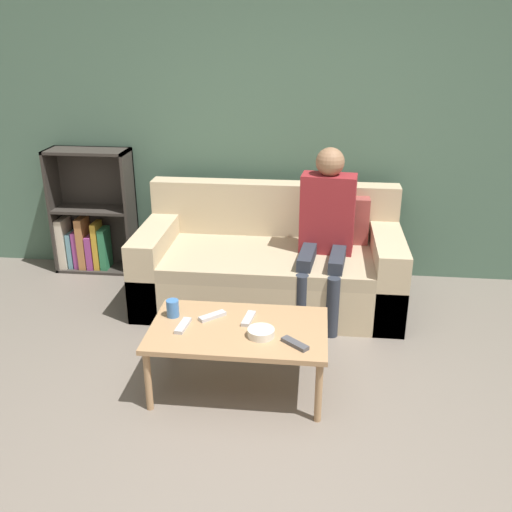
{
  "coord_description": "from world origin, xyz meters",
  "views": [
    {
      "loc": [
        0.22,
        -2.17,
        2.03
      ],
      "look_at": [
        -0.16,
        1.25,
        0.62
      ],
      "focal_mm": 40.0,
      "sensor_mm": 36.0,
      "label": 1
    }
  ],
  "objects_px": {
    "bookshelf": "(91,223)",
    "tv_remote_3": "(295,344)",
    "snack_bowl": "(261,333)",
    "person_adult": "(326,221)",
    "coffee_table": "(238,333)",
    "cup_near": "(173,308)",
    "tv_remote_1": "(249,319)",
    "couch": "(271,266)",
    "tv_remote_0": "(212,316)",
    "tv_remote_2": "(183,326)"
  },
  "relations": [
    {
      "from": "couch",
      "to": "tv_remote_1",
      "type": "distance_m",
      "value": 1.09
    },
    {
      "from": "couch",
      "to": "person_adult",
      "type": "bearing_deg",
      "value": -11.3
    },
    {
      "from": "person_adult",
      "to": "coffee_table",
      "type": "bearing_deg",
      "value": -108.22
    },
    {
      "from": "coffee_table",
      "to": "tv_remote_0",
      "type": "height_order",
      "value": "tv_remote_0"
    },
    {
      "from": "couch",
      "to": "tv_remote_3",
      "type": "relative_size",
      "value": 12.28
    },
    {
      "from": "bookshelf",
      "to": "tv_remote_3",
      "type": "height_order",
      "value": "bookshelf"
    },
    {
      "from": "couch",
      "to": "tv_remote_3",
      "type": "xyz_separation_m",
      "value": [
        0.25,
        -1.34,
        0.13
      ]
    },
    {
      "from": "snack_bowl",
      "to": "tv_remote_1",
      "type": "bearing_deg",
      "value": 117.74
    },
    {
      "from": "couch",
      "to": "snack_bowl",
      "type": "xyz_separation_m",
      "value": [
        0.05,
        -1.26,
        0.14
      ]
    },
    {
      "from": "tv_remote_3",
      "to": "snack_bowl",
      "type": "distance_m",
      "value": 0.21
    },
    {
      "from": "bookshelf",
      "to": "tv_remote_1",
      "type": "xyz_separation_m",
      "value": [
        1.57,
        -1.56,
        -0.01
      ]
    },
    {
      "from": "tv_remote_0",
      "to": "tv_remote_1",
      "type": "xyz_separation_m",
      "value": [
        0.22,
        -0.01,
        0.0
      ]
    },
    {
      "from": "couch",
      "to": "coffee_table",
      "type": "distance_m",
      "value": 1.18
    },
    {
      "from": "tv_remote_0",
      "to": "snack_bowl",
      "type": "distance_m",
      "value": 0.36
    },
    {
      "from": "tv_remote_2",
      "to": "snack_bowl",
      "type": "relative_size",
      "value": 1.14
    },
    {
      "from": "couch",
      "to": "cup_near",
      "type": "xyz_separation_m",
      "value": [
        -0.5,
        -1.08,
        0.17
      ]
    },
    {
      "from": "tv_remote_2",
      "to": "person_adult",
      "type": "bearing_deg",
      "value": 60.52
    },
    {
      "from": "bookshelf",
      "to": "person_adult",
      "type": "height_order",
      "value": "person_adult"
    },
    {
      "from": "coffee_table",
      "to": "tv_remote_2",
      "type": "xyz_separation_m",
      "value": [
        -0.32,
        -0.03,
        0.05
      ]
    },
    {
      "from": "snack_bowl",
      "to": "person_adult",
      "type": "bearing_deg",
      "value": 73.19
    },
    {
      "from": "couch",
      "to": "tv_remote_0",
      "type": "height_order",
      "value": "couch"
    },
    {
      "from": "couch",
      "to": "person_adult",
      "type": "height_order",
      "value": "person_adult"
    },
    {
      "from": "bookshelf",
      "to": "tv_remote_2",
      "type": "distance_m",
      "value": 2.07
    },
    {
      "from": "person_adult",
      "to": "tv_remote_1",
      "type": "bearing_deg",
      "value": -107.96
    },
    {
      "from": "tv_remote_3",
      "to": "snack_bowl",
      "type": "relative_size",
      "value": 1.05
    },
    {
      "from": "tv_remote_3",
      "to": "bookshelf",
      "type": "bearing_deg",
      "value": 86.4
    },
    {
      "from": "tv_remote_2",
      "to": "bookshelf",
      "type": "bearing_deg",
      "value": 131.89
    },
    {
      "from": "bookshelf",
      "to": "tv_remote_3",
      "type": "relative_size",
      "value": 6.65
    },
    {
      "from": "tv_remote_0",
      "to": "snack_bowl",
      "type": "relative_size",
      "value": 1.03
    },
    {
      "from": "coffee_table",
      "to": "tv_remote_0",
      "type": "relative_size",
      "value": 6.5
    },
    {
      "from": "cup_near",
      "to": "snack_bowl",
      "type": "distance_m",
      "value": 0.58
    },
    {
      "from": "couch",
      "to": "tv_remote_3",
      "type": "height_order",
      "value": "couch"
    },
    {
      "from": "tv_remote_1",
      "to": "tv_remote_3",
      "type": "xyz_separation_m",
      "value": [
        0.29,
        -0.25,
        0.0
      ]
    },
    {
      "from": "tv_remote_1",
      "to": "snack_bowl",
      "type": "relative_size",
      "value": 1.14
    },
    {
      "from": "person_adult",
      "to": "tv_remote_1",
      "type": "distance_m",
      "value": 1.13
    },
    {
      "from": "cup_near",
      "to": "tv_remote_1",
      "type": "distance_m",
      "value": 0.46
    },
    {
      "from": "bookshelf",
      "to": "snack_bowl",
      "type": "height_order",
      "value": "bookshelf"
    },
    {
      "from": "person_adult",
      "to": "tv_remote_0",
      "type": "bearing_deg",
      "value": -117.67
    },
    {
      "from": "bookshelf",
      "to": "tv_remote_3",
      "type": "xyz_separation_m",
      "value": [
        1.85,
        -1.81,
        -0.01
      ]
    },
    {
      "from": "tv_remote_1",
      "to": "tv_remote_0",
      "type": "bearing_deg",
      "value": -174.33
    },
    {
      "from": "coffee_table",
      "to": "snack_bowl",
      "type": "height_order",
      "value": "snack_bowl"
    },
    {
      "from": "couch",
      "to": "tv_remote_2",
      "type": "xyz_separation_m",
      "value": [
        -0.41,
        -1.21,
        0.13
      ]
    },
    {
      "from": "bookshelf",
      "to": "tv_remote_1",
      "type": "relative_size",
      "value": 6.09
    },
    {
      "from": "couch",
      "to": "tv_remote_2",
      "type": "height_order",
      "value": "couch"
    },
    {
      "from": "bookshelf",
      "to": "person_adult",
      "type": "bearing_deg",
      "value": -15.35
    },
    {
      "from": "tv_remote_0",
      "to": "bookshelf",
      "type": "bearing_deg",
      "value": 178.51
    },
    {
      "from": "tv_remote_1",
      "to": "tv_remote_3",
      "type": "height_order",
      "value": "same"
    },
    {
      "from": "tv_remote_1",
      "to": "snack_bowl",
      "type": "distance_m",
      "value": 0.2
    },
    {
      "from": "bookshelf",
      "to": "tv_remote_0",
      "type": "relative_size",
      "value": 6.76
    },
    {
      "from": "coffee_table",
      "to": "person_adult",
      "type": "bearing_deg",
      "value": 65.68
    }
  ]
}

